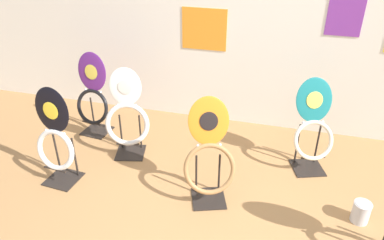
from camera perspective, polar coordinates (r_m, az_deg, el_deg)
The scene contains 7 objects.
wall_back at distance 3.91m, azimuth 12.84°, elevation 16.17°, with size 8.00×0.07×2.60m.
toilet_seat_display_teal_sax at distance 3.57m, azimuth 17.94°, elevation -1.57°, with size 0.44×0.41×0.87m.
toilet_seat_display_jazz_black at distance 3.43m, azimuth -20.13°, elevation -2.85°, with size 0.39×0.30×0.91m.
toilet_seat_display_orange_sun at distance 3.04m, azimuth 2.65°, elevation -6.07°, with size 0.48×0.43×0.90m.
toilet_seat_display_white_plain at distance 3.64m, azimuth -9.85°, elevation 0.21°, with size 0.45×0.34×0.91m.
toilet_seat_display_purple_note at distance 4.10m, azimuth -14.89°, elevation 3.34°, with size 0.40×0.31×0.90m.
paint_can at distance 3.30m, azimuth 24.36°, elevation -12.57°, with size 0.14×0.14×0.18m.
Camera 1 is at (0.17, -1.59, 2.19)m, focal length 35.00 mm.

